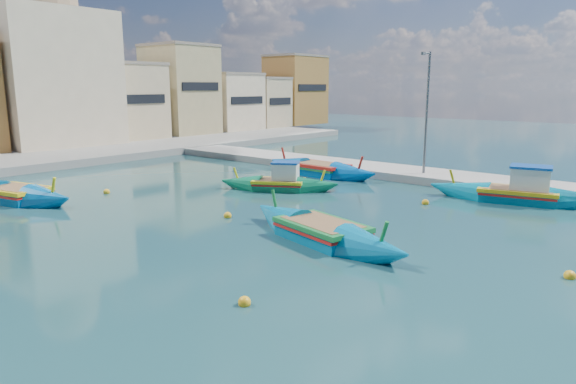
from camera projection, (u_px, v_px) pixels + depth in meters
ground at (353, 281)px, 15.93m from camera, size 160.00×160.00×0.00m
east_quay at (525, 187)px, 29.40m from camera, size 4.00×70.00×0.50m
north_townhouses at (14, 97)px, 44.66m from camera, size 83.20×7.87×10.19m
church_block at (45, 59)px, 46.87m from camera, size 10.00×10.00×19.10m
quay_street_lamp at (426, 112)px, 31.92m from camera, size 1.18×0.16×8.00m
luzzu_turquoise_cabin at (518, 195)px, 26.74m from camera, size 4.04×9.54×3.00m
luzzu_blue_cabin at (279, 185)px, 29.85m from camera, size 5.09×7.13×2.55m
luzzu_cyan_mid at (319, 171)px, 34.94m from camera, size 2.82×9.62×2.81m
luzzu_green at (16, 196)px, 26.93m from camera, size 3.98×8.55×2.61m
luzzu_blue_south at (322, 233)px, 20.13m from camera, size 4.16×9.32×2.62m
mooring_buoys at (244, 233)px, 20.84m from camera, size 21.04×23.39×0.36m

